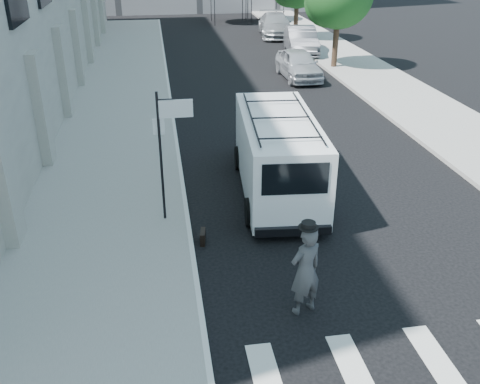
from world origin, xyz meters
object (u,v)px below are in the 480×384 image
object	(u,v)px
parked_car_b	(301,40)
parked_car_c	(275,25)
suitcase	(273,210)
cargo_van	(277,153)
businessman	(305,271)
parked_car_a	(298,64)
briefcase	(203,237)

from	to	relation	value
parked_car_b	parked_car_c	size ratio (longest dim) A/B	0.90
suitcase	cargo_van	distance (m)	2.07
businessman	parked_car_a	bearing A→B (deg)	-126.73
briefcase	parked_car_a	size ratio (longest dim) A/B	0.10
parked_car_b	suitcase	bearing A→B (deg)	-99.13
suitcase	businessman	bearing A→B (deg)	-108.59
suitcase	parked_car_b	xyz separation A→B (m)	(6.47, 21.49, 0.57)
cargo_van	parked_car_c	bearing A→B (deg)	82.06
cargo_van	parked_car_a	world-z (taller)	cargo_van
suitcase	cargo_van	bearing A→B (deg)	58.76
cargo_van	parked_car_c	world-z (taller)	cargo_van
parked_car_c	parked_car_b	bearing A→B (deg)	-81.35
briefcase	parked_car_c	bearing A→B (deg)	82.83
parked_car_c	cargo_van	bearing A→B (deg)	-95.85
businessman	briefcase	size ratio (longest dim) A/B	4.54
suitcase	parked_car_b	size ratio (longest dim) A/B	0.20
parked_car_a	parked_car_c	world-z (taller)	parked_car_c
suitcase	parked_car_c	distance (m)	28.76
suitcase	parked_car_a	distance (m)	15.92
briefcase	cargo_van	bearing A→B (deg)	56.04
cargo_van	parked_car_c	xyz separation A→B (m)	(5.73, 26.30, -0.40)
businessman	cargo_van	bearing A→B (deg)	-119.29
businessman	parked_car_c	size ratio (longest dim) A/B	0.35
suitcase	parked_car_c	xyz separation A→B (m)	(6.22, 28.07, 0.55)
parked_car_b	briefcase	bearing A→B (deg)	-103.08
briefcase	parked_car_b	distance (m)	23.99
parked_car_c	businessman	bearing A→B (deg)	-94.87
parked_car_b	cargo_van	bearing A→B (deg)	-99.25
briefcase	parked_car_c	world-z (taller)	parked_car_c
businessman	parked_car_b	xyz separation A→B (m)	(6.67, 25.47, -0.15)
briefcase	suitcase	world-z (taller)	suitcase
businessman	cargo_van	world-z (taller)	cargo_van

